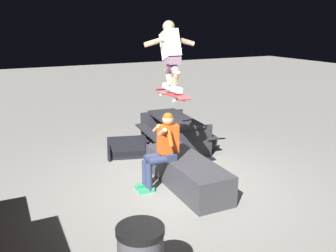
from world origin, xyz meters
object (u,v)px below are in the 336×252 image
(person_sitting_on_ledge, at_px, (162,147))
(skateboard, at_px, (172,95))
(kicker_ramp, at_px, (128,150))
(ledge_box_main, at_px, (187,173))
(skater_airborne, at_px, (171,53))
(picnic_table_back, at_px, (174,128))

(person_sitting_on_ledge, height_order, skateboard, skateboard)
(kicker_ramp, bearing_deg, ledge_box_main, -171.52)
(ledge_box_main, relative_size, skater_airborne, 1.85)
(kicker_ramp, distance_m, picnic_table_back, 1.17)
(skater_airborne, height_order, picnic_table_back, skater_airborne)
(person_sitting_on_ledge, distance_m, kicker_ramp, 2.11)
(skater_airborne, bearing_deg, skateboard, 176.60)
(person_sitting_on_ledge, height_order, kicker_ramp, person_sitting_on_ledge)
(skater_airborne, distance_m, picnic_table_back, 2.68)
(ledge_box_main, height_order, skateboard, skateboard)
(kicker_ramp, bearing_deg, picnic_table_back, -103.58)
(ledge_box_main, bearing_deg, skater_airborne, 49.17)
(picnic_table_back, bearing_deg, kicker_ramp, 76.42)
(skateboard, height_order, kicker_ramp, skateboard)
(skateboard, bearing_deg, skater_airborne, -3.40)
(person_sitting_on_ledge, distance_m, picnic_table_back, 2.08)
(picnic_table_back, bearing_deg, skater_airborne, 150.57)
(skater_airborne, distance_m, kicker_ramp, 3.01)
(ledge_box_main, height_order, skater_airborne, skater_airborne)
(skateboard, xyz_separation_m, picnic_table_back, (1.75, -0.96, -1.16))
(ledge_box_main, distance_m, skater_airborne, 2.11)
(person_sitting_on_ledge, relative_size, picnic_table_back, 0.75)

